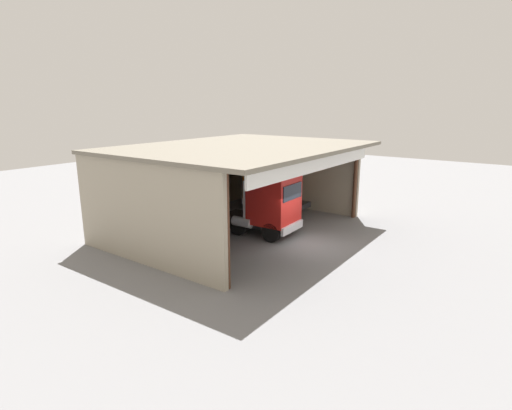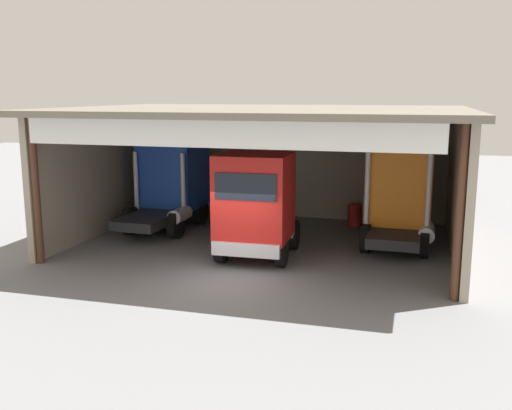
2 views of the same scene
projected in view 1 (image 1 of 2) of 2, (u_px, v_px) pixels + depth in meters
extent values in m
plane|color=slate|center=(308.00, 245.00, 21.56)|extent=(80.00, 80.00, 0.00)
cube|color=#9E937F|center=(178.00, 181.00, 26.48)|extent=(13.59, 0.24, 4.86)
cube|color=#9E937F|center=(143.00, 214.00, 18.36)|extent=(0.24, 9.76, 4.86)
cube|color=#9E937F|center=(294.00, 174.00, 29.09)|extent=(0.24, 9.76, 4.86)
cube|color=#6E6759|center=(243.00, 147.00, 22.78)|extent=(14.19, 10.94, 0.20)
cylinder|color=#4C2D1E|center=(227.00, 231.00, 15.89)|extent=(0.24, 0.24, 4.86)
cylinder|color=#4C2D1E|center=(355.00, 181.00, 26.22)|extent=(0.24, 0.24, 4.86)
cube|color=white|center=(319.00, 162.00, 20.20)|extent=(12.23, 0.12, 0.90)
cube|color=#1E47B7|center=(159.00, 205.00, 21.16)|extent=(2.37, 2.45, 2.73)
cube|color=black|center=(143.00, 193.00, 21.76)|extent=(1.97, 0.10, 0.82)
cube|color=silver|center=(145.00, 227.00, 22.25)|extent=(2.20, 0.21, 0.44)
cube|color=#232326|center=(187.00, 238.00, 20.33)|extent=(1.82, 3.72, 0.36)
cylinder|color=silver|center=(160.00, 218.00, 19.64)|extent=(0.18, 0.18, 2.69)
cylinder|color=silver|center=(191.00, 209.00, 21.25)|extent=(0.18, 0.18, 2.69)
cylinder|color=silver|center=(197.00, 230.00, 21.29)|extent=(0.59, 1.21, 0.56)
cylinder|color=black|center=(139.00, 237.00, 21.05)|extent=(0.33, 1.15, 1.15)
cylinder|color=black|center=(169.00, 228.00, 22.62)|extent=(0.33, 1.15, 1.15)
cylinder|color=black|center=(172.00, 247.00, 19.60)|extent=(0.33, 1.15, 1.15)
cylinder|color=black|center=(201.00, 236.00, 21.16)|extent=(0.33, 1.15, 1.15)
cube|color=red|center=(274.00, 198.00, 22.55)|extent=(2.41, 2.35, 2.85)
cube|color=black|center=(293.00, 192.00, 21.80)|extent=(1.99, 0.12, 0.85)
cube|color=silver|center=(292.00, 228.00, 22.28)|extent=(2.23, 0.22, 0.44)
cube|color=#232326|center=(249.00, 219.00, 23.86)|extent=(1.85, 3.22, 0.36)
cylinder|color=silver|center=(265.00, 197.00, 24.18)|extent=(0.18, 0.18, 2.68)
cylinder|color=silver|center=(244.00, 204.00, 22.49)|extent=(0.18, 0.18, 2.68)
cylinder|color=silver|center=(242.00, 222.00, 22.82)|extent=(0.59, 1.22, 0.56)
cylinder|color=black|center=(290.00, 224.00, 23.53)|extent=(0.33, 1.08, 1.07)
cylinder|color=black|center=(271.00, 233.00, 21.89)|extent=(0.33, 1.08, 1.07)
cylinder|color=black|center=(258.00, 218.00, 24.72)|extent=(0.33, 1.08, 1.07)
cylinder|color=black|center=(239.00, 226.00, 23.08)|extent=(0.33, 1.08, 1.07)
cube|color=orange|center=(267.00, 179.00, 28.16)|extent=(2.39, 2.63, 2.91)
cube|color=black|center=(252.00, 170.00, 28.80)|extent=(1.97, 0.11, 0.87)
cube|color=silver|center=(252.00, 198.00, 29.32)|extent=(2.20, 0.22, 0.44)
cube|color=#232326|center=(286.00, 204.00, 27.59)|extent=(1.82, 2.97, 0.36)
cylinder|color=silver|center=(276.00, 186.00, 26.56)|extent=(0.18, 0.18, 3.09)
cylinder|color=silver|center=(292.00, 181.00, 28.17)|extent=(0.18, 0.18, 3.09)
cylinder|color=silver|center=(290.00, 199.00, 28.55)|extent=(0.59, 1.21, 0.56)
cylinder|color=black|center=(253.00, 204.00, 28.10)|extent=(0.33, 1.05, 1.04)
cylinder|color=black|center=(269.00, 199.00, 29.66)|extent=(0.33, 1.05, 1.04)
cylinder|color=black|center=(278.00, 209.00, 26.86)|extent=(0.33, 1.05, 1.04)
cylinder|color=black|center=(294.00, 203.00, 28.42)|extent=(0.33, 1.05, 1.04)
cylinder|color=#B21E19|center=(222.00, 204.00, 28.54)|extent=(0.58, 0.58, 0.94)
cube|color=#1E59A5|center=(170.00, 219.00, 24.52)|extent=(0.90, 0.60, 1.00)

